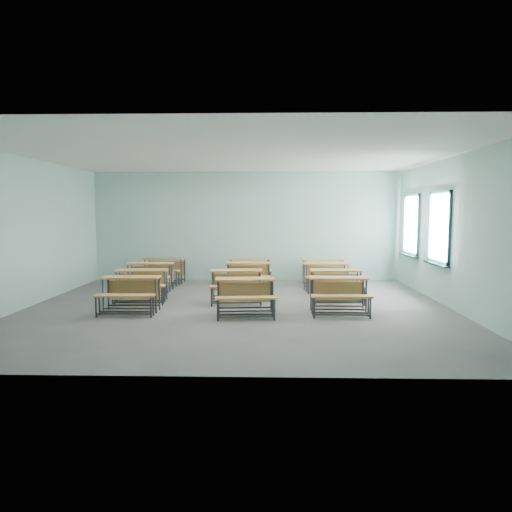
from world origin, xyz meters
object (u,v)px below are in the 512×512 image
Objects in this scene: desk_unit_r1c2 at (336,281)px; desk_unit_r0c0 at (130,289)px; desk_unit_r0c1 at (245,291)px; desk_unit_r3c1 at (250,267)px; desk_unit_r3c2 at (324,267)px; desk_unit_r1c1 at (236,281)px; desk_unit_r2c2 at (327,272)px; desk_unit_r2c1 at (249,272)px; desk_unit_r3c0 at (164,266)px; desk_unit_r1c0 at (141,280)px; desk_unit_r2c0 at (149,272)px; desk_unit_r0c2 at (339,289)px.

desk_unit_r0c0 is at bearing -165.90° from desk_unit_r1c2.
desk_unit_r3c1 is (-0.06, 3.91, 0.00)m from desk_unit_r0c1.
desk_unit_r3c2 is (0.02, 2.55, 0.00)m from desk_unit_r1c2.
desk_unit_r0c1 is at bearing -82.64° from desk_unit_r1c1.
desk_unit_r0c1 is 3.37m from desk_unit_r2c2.
desk_unit_r2c1 is (-0.06, 2.82, 0.00)m from desk_unit_r0c1.
desk_unit_r0c1 and desk_unit_r1c2 have the same top height.
desk_unit_r3c0 is at bearing 92.10° from desk_unit_r0c0.
desk_unit_r3c1 is (2.37, 2.62, 0.00)m from desk_unit_r1c0.
desk_unit_r2c0 is at bearing -86.25° from desk_unit_r3c0.
desk_unit_r2c1 is 0.95× the size of desk_unit_r3c2.
desk_unit_r0c2 is 5.76m from desk_unit_r3c0.
desk_unit_r1c1 is at bearing -101.05° from desk_unit_r3c1.
desk_unit_r0c2 is at bearing 1.41° from desk_unit_r0c1.
desk_unit_r3c2 is (0.06, 1.18, 0.00)m from desk_unit_r2c2.
desk_unit_r2c2 is at bearing -2.04° from desk_unit_r2c1.
desk_unit_r2c2 is (2.01, -0.06, 0.00)m from desk_unit_r2c1.
desk_unit_r1c0 is 1.00× the size of desk_unit_r3c2.
desk_unit_r0c2 and desk_unit_r1c2 have the same top height.
desk_unit_r3c1 is (-0.00, 1.10, 0.00)m from desk_unit_r2c1.
desk_unit_r2c2 is (4.30, 2.57, 0.00)m from desk_unit_r0c0.
desk_unit_r2c1 is 2.70m from desk_unit_r3c0.
desk_unit_r1c0 and desk_unit_r1c2 have the same top height.
desk_unit_r1c1 is 2.70m from desk_unit_r2c0.
desk_unit_r0c0 and desk_unit_r2c1 have the same top height.
desk_unit_r1c1 is 1.00× the size of desk_unit_r3c2.
desk_unit_r2c1 and desk_unit_r3c2 have the same top height.
desk_unit_r0c0 is at bearing -83.53° from desk_unit_r2c0.
desk_unit_r3c1 is (-2.01, 1.16, 0.00)m from desk_unit_r2c2.
desk_unit_r3c0 is at bearing 160.25° from desk_unit_r2c2.
desk_unit_r0c0 and desk_unit_r0c1 have the same top height.
desk_unit_r2c2 is 4.62m from desk_unit_r3c0.
desk_unit_r2c0 is at bearing 95.28° from desk_unit_r0c0.
desk_unit_r3c2 is at bearing 28.08° from desk_unit_r2c1.
desk_unit_r3c2 is (2.01, 3.93, 0.00)m from desk_unit_r0c1.
desk_unit_r0c1 is 1.04× the size of desk_unit_r1c2.
desk_unit_r3c1 is 1.02× the size of desk_unit_r3c2.
desk_unit_r3c1 is at bearing 81.09° from desk_unit_r1c1.
desk_unit_r2c1 is 0.95× the size of desk_unit_r2c2.
desk_unit_r0c0 is 3.49m from desk_unit_r2c1.
desk_unit_r0c1 is at bearing -89.02° from desk_unit_r2c1.
desk_unit_r3c2 is at bearing 88.22° from desk_unit_r1c2.
desk_unit_r1c2 is (2.26, 0.08, 0.00)m from desk_unit_r1c1.
desk_unit_r2c1 is (2.54, 0.15, 0.00)m from desk_unit_r2c0.
desk_unit_r3c0 is (-4.51, 2.55, 0.00)m from desk_unit_r1c2.
desk_unit_r1c1 is 2.62m from desk_unit_r3c1.
desk_unit_r0c2 is 0.99× the size of desk_unit_r1c2.
desk_unit_r1c2 is 1.37m from desk_unit_r2c2.
desk_unit_r1c0 is 1.00× the size of desk_unit_r2c2.
desk_unit_r3c0 is at bearing 173.12° from desk_unit_r3c1.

